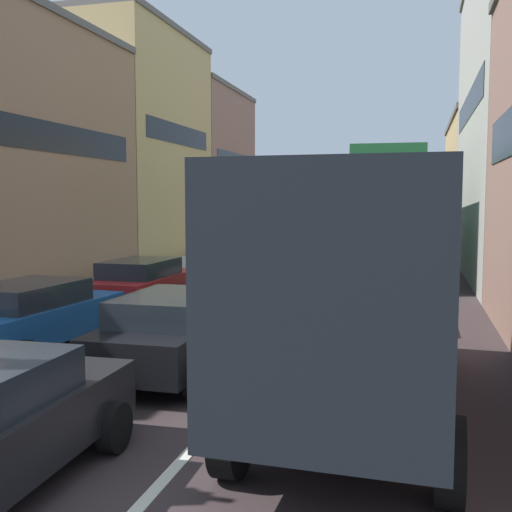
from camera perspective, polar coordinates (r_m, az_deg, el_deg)
sidewalk_left at (r=27.36m, az=-9.34°, el=-1.39°), size 2.60×64.00×0.14m
lane_stripe_left at (r=25.74m, az=0.88°, el=-1.88°), size 0.16×60.00×0.01m
lane_stripe_right at (r=25.15m, az=8.43°, el=-2.10°), size 0.16×60.00×0.01m
building_row_left at (r=32.11m, az=-16.28°, el=9.38°), size 7.20×43.90×12.73m
removalist_box_truck at (r=8.90m, az=9.92°, el=-2.71°), size 2.91×7.78×3.58m
sedan_centre_lane_second at (r=11.47m, az=-7.63°, el=-6.86°), size 2.09×4.31×1.49m
wagon_left_lane_second at (r=13.66m, az=-20.17°, el=-5.18°), size 2.29×4.41×1.49m
hatchback_centre_lane_third at (r=17.11m, az=-0.69°, el=-2.81°), size 2.10×4.32×1.49m
sedan_left_lane_third at (r=17.98m, az=-10.54°, el=-2.51°), size 2.13×4.34×1.49m
sedan_right_lane_behind_truck at (r=15.78m, az=10.84°, el=-3.59°), size 2.10×4.32×1.49m
wagon_right_lane_far at (r=21.55m, az=11.86°, el=-1.26°), size 2.23×4.38×1.49m
bus_mid_queue_primary at (r=25.92m, az=12.27°, el=4.32°), size 3.07×10.58×5.06m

